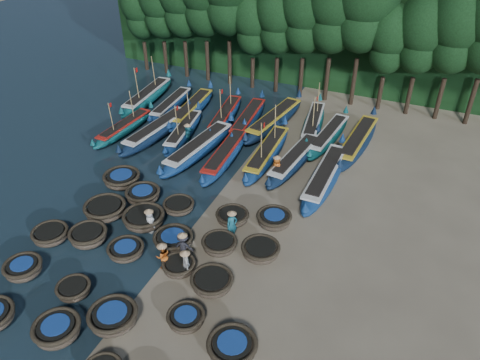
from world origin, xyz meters
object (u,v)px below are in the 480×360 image
at_px(coracle_17, 173,239).
at_px(long_boat_6, 267,153).
at_px(coracle_2, 57,330).
at_px(long_boat_14, 274,120).
at_px(long_boat_15, 313,123).
at_px(fisherman_2, 163,255).
at_px(long_boat_13, 248,119).
at_px(long_boat_10, 171,105).
at_px(coracle_6, 74,289).
at_px(coracle_24, 274,219).
at_px(long_boat_8, 325,176).
at_px(coracle_11, 88,236).
at_px(long_boat_12, 225,115).
at_px(long_boat_7, 295,159).
at_px(coracle_12, 126,250).
at_px(fisherman_6, 277,167).
at_px(coracle_10, 50,234).
at_px(coracle_18, 219,244).
at_px(fisherman_0, 150,220).
at_px(coracle_23, 232,216).
at_px(long_boat_1, 125,127).
at_px(long_boat_5, 225,154).
at_px(coracle_7, 113,317).
at_px(long_boat_4, 199,148).
at_px(coracle_14, 212,282).
at_px(fisherman_5, 188,133).
at_px(long_boat_16, 329,135).
at_px(coracle_5, 23,268).
at_px(fisherman_4, 186,262).
at_px(long_boat_11, 192,109).
at_px(coracle_13, 179,266).
at_px(long_boat_9, 148,96).
at_px(coracle_16, 144,218).
at_px(coracle_20, 122,179).
at_px(coracle_8, 186,318).
at_px(coracle_15, 105,209).
at_px(coracle_22, 179,206).
at_px(fisherman_1, 232,224).
at_px(long_boat_2, 157,130).
at_px(coracle_21, 143,194).

bearing_deg(coracle_17, long_boat_6, 81.68).
bearing_deg(coracle_2, long_boat_14, 85.27).
bearing_deg(long_boat_15, fisherman_2, -107.26).
bearing_deg(long_boat_14, long_boat_13, -155.29).
xyz_separation_m(coracle_17, long_boat_10, (-8.71, 14.66, 0.10)).
relative_size(coracle_6, long_boat_14, 0.19).
height_order(coracle_24, long_boat_8, long_boat_8).
height_order(coracle_11, long_boat_12, long_boat_12).
distance_m(long_boat_7, long_boat_13, 6.81).
distance_m(coracle_12, fisherman_6, 11.18).
relative_size(coracle_10, fisherman_6, 1.29).
bearing_deg(coracle_18, fisherman_0, -177.29).
relative_size(coracle_11, long_boat_13, 0.28).
height_order(coracle_23, long_boat_1, long_boat_1).
relative_size(long_boat_5, fisherman_0, 4.90).
distance_m(coracle_7, long_boat_4, 15.06).
xyz_separation_m(coracle_14, fisherman_5, (-7.99, 12.20, 0.40)).
distance_m(coracle_12, long_boat_16, 17.58).
xyz_separation_m(coracle_5, fisherman_4, (7.49, 3.27, 0.38)).
xyz_separation_m(coracle_23, long_boat_12, (-5.73, 11.41, 0.18)).
relative_size(long_boat_11, long_boat_15, 1.06).
distance_m(coracle_13, long_boat_9, 21.02).
relative_size(coracle_14, long_boat_7, 0.30).
distance_m(coracle_12, long_boat_1, 13.91).
xyz_separation_m(coracle_12, fisherman_0, (0.18, 2.14, 0.45)).
distance_m(coracle_16, fisherman_5, 9.71).
height_order(coracle_6, long_boat_8, long_boat_8).
height_order(coracle_10, coracle_20, coracle_20).
height_order(coracle_8, fisherman_0, fisherman_0).
xyz_separation_m(coracle_15, long_boat_10, (-3.73, 13.98, 0.04)).
bearing_deg(long_boat_7, fisherman_5, -172.60).
distance_m(long_boat_15, fisherman_6, 7.62).
bearing_deg(long_boat_15, coracle_10, -125.84).
xyz_separation_m(long_boat_11, long_boat_16, (11.49, 0.05, -0.03)).
bearing_deg(coracle_22, fisherman_1, -12.98).
distance_m(coracle_14, coracle_16, 6.35).
height_order(coracle_11, coracle_20, coracle_11).
bearing_deg(long_boat_14, coracle_14, -71.50).
bearing_deg(long_boat_12, coracle_6, -95.14).
bearing_deg(coracle_17, long_boat_2, 125.58).
distance_m(coracle_8, long_boat_13, 19.65).
bearing_deg(fisherman_0, long_boat_13, -55.95).
height_order(long_boat_14, long_boat_15, long_boat_15).
bearing_deg(long_boat_4, coracle_16, -77.88).
relative_size(coracle_10, coracle_11, 1.04).
xyz_separation_m(coracle_6, fisherman_0, (0.87, 5.44, 0.45)).
relative_size(coracle_20, long_boat_5, 0.33).
xyz_separation_m(coracle_17, fisherman_4, (1.71, -1.65, 0.41)).
bearing_deg(long_boat_13, coracle_2, -94.69).
relative_size(coracle_2, coracle_21, 0.93).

